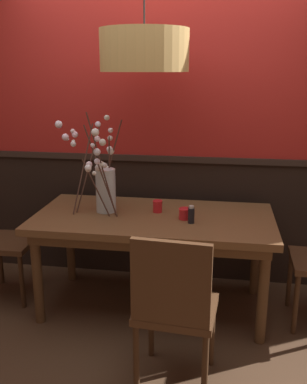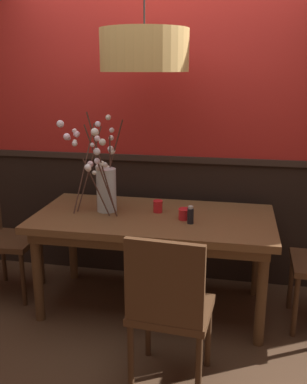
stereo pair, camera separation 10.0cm
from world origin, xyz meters
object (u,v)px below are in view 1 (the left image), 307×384
object	(u,v)px
chair_far_side_left	(139,207)
dining_table	(154,226)
candle_holder_nearer_center	(158,206)
condiment_bottle	(191,215)
vase_with_blossoms	(103,182)
chair_far_side_right	(193,210)
pendant_lamp	(144,51)
chair_near_side_right	(174,304)
candle_holder_nearer_edge	(184,214)

from	to	relation	value
chair_far_side_left	dining_table	bearing A→B (deg)	-72.16
candle_holder_nearer_center	condiment_bottle	distance (m)	0.33
chair_far_side_left	vase_with_blossoms	world-z (taller)	vase_with_blossoms
chair_far_side_right	pendant_lamp	xyz separation A→B (m)	(-0.29, -0.83, 1.37)
dining_table	chair_far_side_right	distance (m)	0.88
chair_far_side_left	condiment_bottle	world-z (taller)	chair_far_side_left
chair_near_side_right	dining_table	bearing A→B (deg)	106.34
candle_holder_nearer_edge	pendant_lamp	distance (m)	1.14
chair_far_side_right	chair_far_side_left	bearing A→B (deg)	179.72
chair_far_side_left	condiment_bottle	size ratio (longest dim) A/B	7.25
dining_table	vase_with_blossoms	size ratio (longest dim) A/B	2.32
pendant_lamp	condiment_bottle	bearing A→B (deg)	-19.59
vase_with_blossoms	candle_holder_nearer_edge	world-z (taller)	vase_with_blossoms
dining_table	chair_far_side_left	world-z (taller)	chair_far_side_left
chair_near_side_right	chair_far_side_right	bearing A→B (deg)	90.57
vase_with_blossoms	condiment_bottle	size ratio (longest dim) A/B	5.93
candle_holder_nearer_edge	condiment_bottle	xyz separation A→B (m)	(0.05, -0.07, 0.02)
candle_holder_nearer_edge	chair_far_side_left	bearing A→B (deg)	119.52
chair_near_side_right	vase_with_blossoms	distance (m)	1.18
dining_table	pendant_lamp	bearing A→B (deg)	177.91
vase_with_blossoms	candle_holder_nearer_edge	size ratio (longest dim) A/B	8.83
dining_table	candle_holder_nearer_center	bearing A→B (deg)	77.26
dining_table	candle_holder_nearer_edge	distance (m)	0.27
chair_far_side_right	dining_table	bearing A→B (deg)	-105.65
chair_near_side_right	condiment_bottle	size ratio (longest dim) A/B	7.49
vase_with_blossoms	candle_holder_nearer_center	bearing A→B (deg)	6.52
dining_table	chair_far_side_left	distance (m)	0.89
condiment_bottle	pendant_lamp	world-z (taller)	pendant_lamp
vase_with_blossoms	candle_holder_nearer_edge	distance (m)	0.65
dining_table	chair_near_side_right	xyz separation A→B (m)	(0.25, -0.85, -0.12)
chair_far_side_right	condiment_bottle	world-z (taller)	chair_far_side_right
chair_far_side_left	pendant_lamp	size ratio (longest dim) A/B	0.88
candle_holder_nearer_center	candle_holder_nearer_edge	distance (m)	0.25
chair_far_side_left	chair_near_side_right	size ratio (longest dim) A/B	0.97
dining_table	candle_holder_nearer_edge	size ratio (longest dim) A/B	20.53
chair_far_side_right	chair_near_side_right	world-z (taller)	chair_near_side_right
dining_table	pendant_lamp	distance (m)	1.23
chair_near_side_right	pendant_lamp	distance (m)	1.63
chair_far_side_left	candle_holder_nearer_edge	size ratio (longest dim) A/B	10.81
candle_holder_nearer_edge	chair_far_side_right	bearing A→B (deg)	89.80
chair_far_side_right	vase_with_blossoms	distance (m)	1.11
chair_near_side_right	pendant_lamp	size ratio (longest dim) A/B	0.91
candle_holder_nearer_center	vase_with_blossoms	bearing A→B (deg)	-173.48
dining_table	chair_far_side_right	xyz separation A→B (m)	(0.23, 0.83, -0.13)
candle_holder_nearer_center	condiment_bottle	xyz separation A→B (m)	(0.27, -0.20, 0.01)
chair_far_side_right	candle_holder_nearer_center	world-z (taller)	chair_far_side_right
condiment_bottle	pendant_lamp	size ratio (longest dim) A/B	0.12
chair_far_side_right	condiment_bottle	distance (m)	0.99
pendant_lamp	candle_holder_nearer_center	bearing A→B (deg)	44.35
chair_far_side_left	candle_holder_nearer_edge	world-z (taller)	chair_far_side_left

